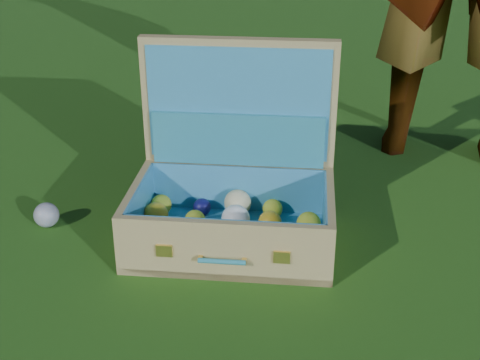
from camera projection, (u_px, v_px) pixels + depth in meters
name	position (u px, v px, depth m)	size (l,w,h in m)	color
ground	(272.00, 228.00, 1.89)	(60.00, 60.00, 0.00)	#215114
stray_ball	(46.00, 215.00, 1.89)	(0.07, 0.07, 0.07)	teal
suitcase	(234.00, 186.00, 1.81)	(0.61, 0.50, 0.52)	tan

